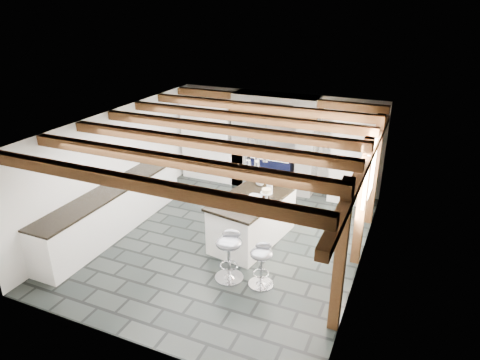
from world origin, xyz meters
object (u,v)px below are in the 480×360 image
at_px(kitchen_island, 253,218).
at_px(bar_stool_near, 261,260).
at_px(bar_stool_far, 229,250).
at_px(range_cooker, 273,170).

relative_size(kitchen_island, bar_stool_near, 2.65).
relative_size(bar_stool_near, bar_stool_far, 0.86).
height_order(range_cooker, kitchen_island, kitchen_island).
bearing_deg(bar_stool_far, range_cooker, 77.93).
distance_m(kitchen_island, bar_stool_near, 1.43).
bearing_deg(kitchen_island, range_cooker, 110.12).
bearing_deg(range_cooker, bar_stool_far, -81.42).
xyz_separation_m(bar_stool_near, bar_stool_far, (-0.55, -0.05, 0.08)).
relative_size(kitchen_island, bar_stool_far, 2.28).
bearing_deg(kitchen_island, bar_stool_far, -76.04).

